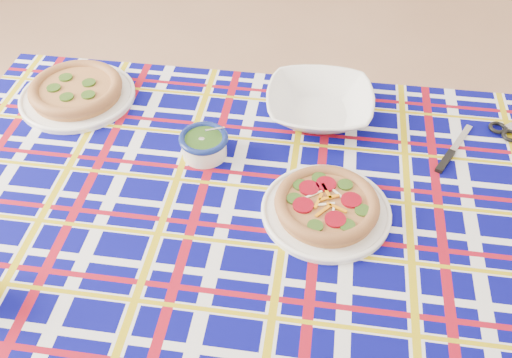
# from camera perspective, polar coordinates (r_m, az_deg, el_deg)

# --- Properties ---
(floor) EXTENTS (4.00, 4.00, 0.00)m
(floor) POSITION_cam_1_polar(r_m,az_deg,el_deg) (2.03, -8.54, -4.45)
(floor) COLOR #986A4E
(floor) RESTS_ON ground
(dining_table) EXTENTS (1.45, 0.93, 0.67)m
(dining_table) POSITION_cam_1_polar(r_m,az_deg,el_deg) (1.21, 0.27, -4.47)
(dining_table) COLOR brown
(dining_table) RESTS_ON floor
(tablecloth) EXTENTS (1.48, 0.96, 0.09)m
(tablecloth) POSITION_cam_1_polar(r_m,az_deg,el_deg) (1.20, 0.28, -3.78)
(tablecloth) COLOR #050565
(tablecloth) RESTS_ON dining_table
(main_focaccia_plate) EXTENTS (0.29, 0.29, 0.05)m
(main_focaccia_plate) POSITION_cam_1_polar(r_m,az_deg,el_deg) (1.13, 7.09, -2.53)
(main_focaccia_plate) COLOR #AC6E3D
(main_focaccia_plate) RESTS_ON tablecloth
(pesto_bowl) EXTENTS (0.12, 0.12, 0.06)m
(pesto_bowl) POSITION_cam_1_polar(r_m,az_deg,el_deg) (1.25, -5.23, 3.58)
(pesto_bowl) COLOR #1B3B10
(pesto_bowl) RESTS_ON tablecloth
(serving_bowl) EXTENTS (0.26, 0.26, 0.06)m
(serving_bowl) POSITION_cam_1_polar(r_m,az_deg,el_deg) (1.36, 6.36, 7.38)
(serving_bowl) COLOR white
(serving_bowl) RESTS_ON tablecloth
(second_focaccia_plate) EXTENTS (0.32, 0.32, 0.05)m
(second_focaccia_plate) POSITION_cam_1_polar(r_m,az_deg,el_deg) (1.47, -17.56, 8.51)
(second_focaccia_plate) COLOR #AC6E3D
(second_focaccia_plate) RESTS_ON tablecloth
(table_knife) EXTENTS (0.11, 0.19, 0.01)m
(table_knife) POSITION_cam_1_polar(r_m,az_deg,el_deg) (1.37, 19.74, 3.74)
(table_knife) COLOR silver
(table_knife) RESTS_ON tablecloth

